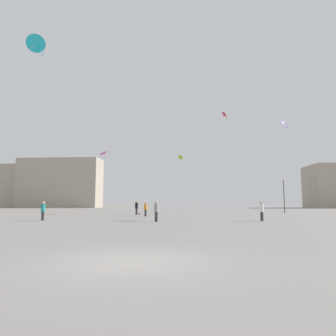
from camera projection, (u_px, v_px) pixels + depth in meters
The scene contains 15 objects.
ground_plane at pixel (130, 262), 7.89m from camera, with size 300.00×300.00×0.00m, color gray.
person_in_black at pixel (137, 207), 39.38m from camera, with size 0.39×0.39×1.79m.
person_in_teal at pixel (43, 210), 26.40m from camera, with size 0.36×0.36×1.64m.
person_in_grey at pixel (156, 210), 24.71m from camera, with size 0.36×0.36×1.67m.
person_in_white at pixel (262, 210), 25.58m from camera, with size 0.36×0.36×1.64m.
person_in_orange at pixel (146, 208), 34.57m from camera, with size 0.36×0.36×1.64m.
kite_violet_diamond at pixel (283, 123), 30.55m from camera, with size 4.09×4.82×8.77m.
kite_lime_diamond at pixel (180, 158), 42.42m from camera, with size 6.20×3.04×6.91m.
kite_magenta_diamond at pixel (103, 153), 45.76m from camera, with size 6.78×6.12×8.16m.
kite_cyan_diamond at pixel (35, 44), 18.50m from camera, with size 7.08×3.07×10.39m.
kite_crimson_delta at pixel (222, 117), 46.18m from camera, with size 12.89×6.66×14.02m.
building_left_hall at pixel (13, 187), 102.11m from camera, with size 20.61×14.44×13.87m.
building_centre_hall at pixel (60, 183), 96.45m from camera, with size 25.85×8.97×15.40m.
lamppost_east at pixel (284, 190), 46.74m from camera, with size 0.36×0.36×5.27m.
handbag_beside_flyer at pixel (139, 214), 39.37m from camera, with size 0.32×0.14×0.24m, color maroon.
Camera 1 is at (1.32, -8.06, 1.52)m, focal length 32.50 mm.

